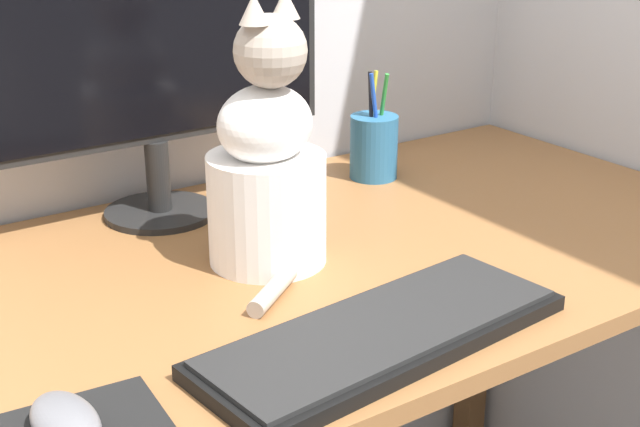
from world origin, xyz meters
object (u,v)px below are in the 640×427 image
at_px(cat, 267,167).
at_px(pen_cup, 374,146).
at_px(computer_mouse_left, 65,422).
at_px(keyboard, 383,333).
at_px(monitor, 149,45).

relative_size(cat, pen_cup, 1.96).
bearing_deg(computer_mouse_left, cat, 33.47).
distance_m(keyboard, computer_mouse_left, 0.36).
bearing_deg(pen_cup, keyboard, -126.30).
xyz_separation_m(computer_mouse_left, pen_cup, (0.70, 0.44, 0.04)).
bearing_deg(keyboard, monitor, 88.93).
xyz_separation_m(monitor, pen_cup, (0.38, -0.04, -0.21)).
bearing_deg(cat, pen_cup, 14.58).
height_order(monitor, cat, monitor).
distance_m(monitor, keyboard, 0.56).
relative_size(monitor, keyboard, 1.22).
bearing_deg(keyboard, cat, 82.17).
xyz_separation_m(monitor, keyboard, (0.04, -0.50, -0.25)).
height_order(keyboard, cat, cat).
relative_size(keyboard, cat, 1.28).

